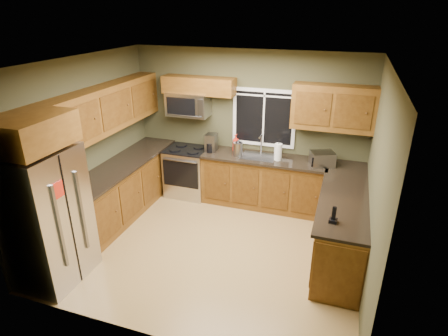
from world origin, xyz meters
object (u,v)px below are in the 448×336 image
Objects in this scene: coffee_maker at (211,143)px; cordless_phone at (333,218)px; soap_bottle_b at (277,148)px; paper_towel_roll at (278,152)px; microwave at (188,104)px; soap_bottle_a at (236,143)px; soap_bottle_c at (238,145)px; toaster_oven at (322,159)px; kettle at (238,148)px; refrigerator at (47,218)px; range at (188,171)px.

coffee_maker reaches higher than cordless_phone.
cordless_phone is (1.09, -2.03, -0.04)m from soap_bottle_b.
microwave is at bearing 174.12° from paper_towel_roll.
paper_towel_roll reaches higher than soap_bottle_b.
cordless_phone is (2.72, -1.94, -0.73)m from microwave.
coffee_maker is at bearing -163.06° from soap_bottle_a.
soap_bottle_c is (0.44, 0.23, -0.07)m from coffee_maker.
soap_bottle_a is at bearing 173.31° from toaster_oven.
paper_towel_roll reaches higher than coffee_maker.
cordless_phone is (2.24, -1.81, -0.08)m from coffee_maker.
soap_bottle_c is at bearing 78.15° from soap_bottle_a.
kettle is (0.52, -0.07, -0.01)m from coffee_maker.
soap_bottle_a is 1.48× the size of soap_bottle_b.
kettle is at bearing 134.69° from cordless_phone.
coffee_maker is 1.01× the size of soap_bottle_a.
microwave is at bearing 179.59° from soap_bottle_a.
kettle is at bearing -154.96° from soap_bottle_b.
refrigerator reaches higher than coffee_maker.
coffee_maker is (-1.95, 0.05, 0.03)m from toaster_oven.
paper_towel_roll reaches higher than cordless_phone.
toaster_oven is at bearing -4.37° from microwave.
soap_bottle_b is (2.32, 3.00, 0.15)m from refrigerator.
toaster_oven is 2.12× the size of soap_bottle_b.
microwave is 1.21m from kettle.
coffee_maker reaches higher than soap_bottle_a.
soap_bottle_a is at bearing -172.15° from soap_bottle_b.
soap_bottle_a reaches higher than cordless_phone.
coffee_maker is at bearing 172.79° from kettle.
refrigerator reaches higher than soap_bottle_b.
coffee_maker is at bearing 141.14° from cordless_phone.
microwave is 2.42× the size of soap_bottle_a.
soap_bottle_b and cordless_phone have the same top height.
microwave reaches higher than range.
refrigerator is 3.10m from microwave.
soap_bottle_a is at bearing 117.30° from kettle.
range is 1.74m from soap_bottle_b.
microwave is at bearing 76.66° from refrigerator.
paper_towel_roll is at bearing -1.31° from range.
refrigerator is 4.14m from toaster_oven.
paper_towel_roll is at bearing -5.88° from microwave.
range is (0.69, 2.77, -0.43)m from refrigerator.
soap_bottle_a is at bearing -101.85° from soap_bottle_c.
refrigerator is 3.79m from soap_bottle_b.
cordless_phone is (1.02, -1.77, -0.08)m from paper_towel_roll.
coffee_maker is at bearing 178.09° from paper_towel_roll.
kettle is at bearing 58.02° from refrigerator.
microwave is 1.69× the size of toaster_oven.
refrigerator is 5.74× the size of soap_bottle_a.
range is at bearing 178.69° from paper_towel_roll.
microwave reaches higher than toaster_oven.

